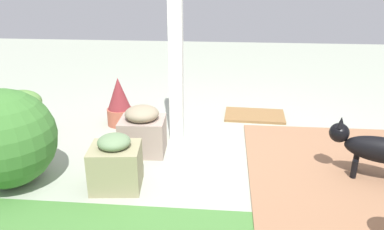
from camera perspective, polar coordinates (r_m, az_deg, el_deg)
ground_plane at (r=3.63m, az=4.04°, el=-5.19°), size 12.00×12.00×0.00m
brick_path at (r=3.30m, az=24.77°, el=-9.96°), size 1.80×2.40×0.02m
porch_pillar at (r=3.58m, az=-2.50°, el=12.01°), size 0.13×0.13×2.08m
stone_planter_near at (r=3.51m, az=-7.50°, el=-2.41°), size 0.42×0.36×0.46m
stone_planter_mid at (r=2.99m, az=-11.50°, el=-7.25°), size 0.41×0.37×0.45m
round_shrub at (r=3.25m, az=-26.47°, el=-3.20°), size 0.78×0.78×0.78m
terracotta_pot_broad at (r=4.14m, az=-24.45°, el=0.75°), size 0.41×0.41×0.50m
terracotta_pot_spiky at (r=4.19m, az=-10.99°, el=1.86°), size 0.28×0.28×0.54m
dog at (r=3.33m, az=26.09°, el=-4.56°), size 0.69×0.40×0.48m
doormat at (r=4.48m, az=9.48°, el=-0.06°), size 0.71×0.48×0.03m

